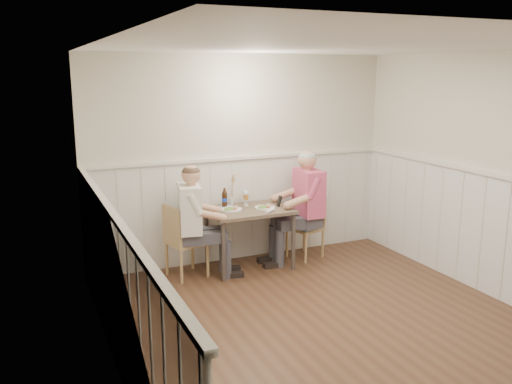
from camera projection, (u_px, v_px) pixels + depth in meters
ground_plane at (333, 328)px, 5.14m from camera, size 4.50×4.50×0.00m
room_shell at (338, 171)px, 4.81m from camera, size 4.04×4.54×2.60m
wainscot at (300, 239)px, 5.61m from camera, size 4.00×4.49×1.34m
dining_table at (249, 216)px, 6.62m from camera, size 1.01×0.70×0.75m
chair_right at (308, 224)px, 7.06m from camera, size 0.49×0.49×0.82m
chair_left at (182, 239)px, 6.33m from camera, size 0.50×0.50×0.88m
man_in_pink at (305, 215)px, 6.87m from camera, size 0.69×0.48×1.46m
diner_cream at (194, 231)px, 6.29m from camera, size 0.69×0.49×1.38m
plate_man at (264, 207)px, 6.61m from camera, size 0.25×0.25×0.06m
plate_diner at (231, 209)px, 6.51m from camera, size 0.26×0.26×0.06m
beer_glass_a at (245, 195)px, 6.81m from camera, size 0.07×0.07×0.17m
beer_glass_b at (246, 197)px, 6.71m from camera, size 0.07×0.07×0.18m
beer_bottle at (225, 199)px, 6.66m from camera, size 0.07×0.07×0.24m
rolled_napkin at (270, 211)px, 6.43m from camera, size 0.17×0.13×0.04m
grass_vase at (231, 191)px, 6.74m from camera, size 0.05×0.05×0.42m
gingham_mat at (225, 208)px, 6.64m from camera, size 0.32×0.29×0.01m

